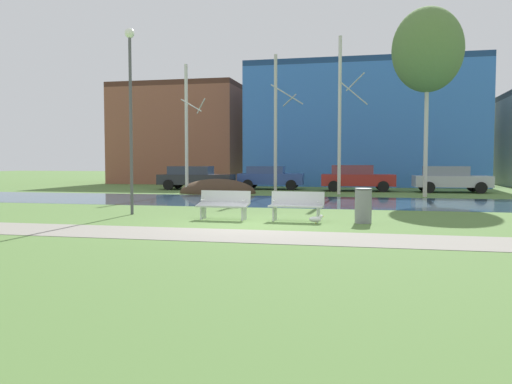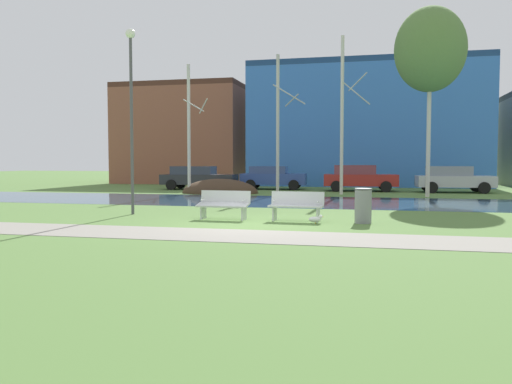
{
  "view_description": "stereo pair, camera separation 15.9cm",
  "coord_description": "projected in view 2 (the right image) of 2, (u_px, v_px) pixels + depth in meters",
  "views": [
    {
      "loc": [
        3.29,
        -14.13,
        1.79
      ],
      "look_at": [
        -0.16,
        1.43,
        0.84
      ],
      "focal_mm": 36.68,
      "sensor_mm": 36.0,
      "label": 1
    },
    {
      "loc": [
        3.45,
        -14.09,
        1.79
      ],
      "look_at": [
        -0.16,
        1.43,
        0.84
      ],
      "focal_mm": 36.68,
      "sensor_mm": 36.0,
      "label": 2
    }
  ],
  "objects": [
    {
      "name": "building_blue_store",
      "position": [
        366.0,
        126.0,
        38.93
      ],
      "size": [
        16.55,
        8.15,
        8.82
      ],
      "color": "#3870C6",
      "rests_on": "ground"
    },
    {
      "name": "building_brick_low",
      "position": [
        185.0,
        135.0,
        42.89
      ],
      "size": [
        10.06,
        7.02,
        7.88
      ],
      "color": "brown",
      "rests_on": "ground"
    },
    {
      "name": "paved_path_strip",
      "position": [
        229.0,
        235.0,
        12.51
      ],
      "size": [
        60.0,
        2.14,
        0.01
      ],
      "primitive_type": "cube",
      "color": "gray",
      "rests_on": "ground"
    },
    {
      "name": "birch_far_left",
      "position": [
        189.0,
        128.0,
        28.44
      ],
      "size": [
        1.23,
        2.03,
        7.01
      ],
      "color": "beige",
      "rests_on": "ground"
    },
    {
      "name": "bench_left",
      "position": [
        224.0,
        204.0,
        15.98
      ],
      "size": [
        1.62,
        0.63,
        0.87
      ],
      "color": "silver",
      "rests_on": "ground"
    },
    {
      "name": "bench_right",
      "position": [
        296.0,
        205.0,
        15.47
      ],
      "size": [
        1.62,
        0.63,
        0.87
      ],
      "color": "silver",
      "rests_on": "ground"
    },
    {
      "name": "birch_center",
      "position": [
        430.0,
        50.0,
        25.39
      ],
      "size": [
        3.43,
        3.43,
        9.26
      ],
      "color": "beige",
      "rests_on": "ground"
    },
    {
      "name": "parked_van_nearest_dark",
      "position": [
        198.0,
        177.0,
        32.74
      ],
      "size": [
        4.72,
        2.32,
        1.46
      ],
      "color": "#282B30",
      "rests_on": "ground"
    },
    {
      "name": "birch_left",
      "position": [
        278.0,
        123.0,
        27.46
      ],
      "size": [
        1.57,
        2.6,
        7.35
      ],
      "color": "#BCB7A8",
      "rests_on": "ground"
    },
    {
      "name": "trash_bin",
      "position": [
        363.0,
        205.0,
        14.96
      ],
      "size": [
        0.51,
        0.51,
        1.0
      ],
      "color": "gray",
      "rests_on": "ground"
    },
    {
      "name": "ground_plane",
      "position": [
        301.0,
        199.0,
        24.31
      ],
      "size": [
        120.0,
        120.0,
        0.0
      ],
      "primitive_type": "plane",
      "color": "#517538"
    },
    {
      "name": "streetlamp",
      "position": [
        131.0,
        94.0,
        17.26
      ],
      "size": [
        0.32,
        0.32,
        6.13
      ],
      "color": "#4C4C51",
      "rests_on": "ground"
    },
    {
      "name": "seagull",
      "position": [
        316.0,
        219.0,
        14.87
      ],
      "size": [
        0.44,
        0.16,
        0.26
      ],
      "color": "white",
      "rests_on": "ground"
    },
    {
      "name": "parked_wagon_fourth_silver",
      "position": [
        453.0,
        179.0,
        29.48
      ],
      "size": [
        4.24,
        2.23,
        1.49
      ],
      "color": "#B2B5BC",
      "rests_on": "ground"
    },
    {
      "name": "parked_sedan_second_blue",
      "position": [
        273.0,
        177.0,
        32.86
      ],
      "size": [
        4.15,
        2.15,
        1.45
      ],
      "color": "#2D4793",
      "rests_on": "ground"
    },
    {
      "name": "birch_center_left",
      "position": [
        343.0,
        114.0,
        27.61
      ],
      "size": [
        1.55,
        2.73,
        8.36
      ],
      "color": "beige",
      "rests_on": "ground"
    },
    {
      "name": "river_band",
      "position": [
        297.0,
        201.0,
        23.01
      ],
      "size": [
        80.0,
        6.67,
        0.01
      ],
      "primitive_type": "cube",
      "color": "#33516B",
      "rests_on": "ground"
    },
    {
      "name": "parked_hatch_third_red",
      "position": [
        359.0,
        177.0,
        30.87
      ],
      "size": [
        4.35,
        2.26,
        1.54
      ],
      "color": "maroon",
      "rests_on": "ground"
    },
    {
      "name": "soil_mound",
      "position": [
        220.0,
        193.0,
        29.0
      ],
      "size": [
        4.31,
        3.0,
        1.6
      ],
      "primitive_type": "ellipsoid",
      "color": "#423021",
      "rests_on": "ground"
    }
  ]
}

